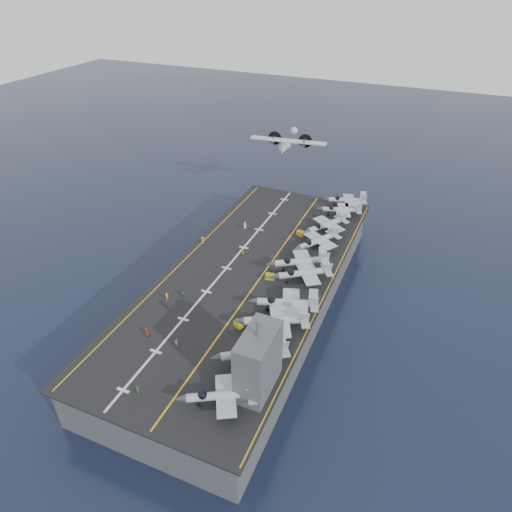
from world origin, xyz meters
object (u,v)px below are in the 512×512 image
at_px(fighter_jet_0, 221,395).
at_px(tow_cart_a, 239,324).
at_px(transport_plane, 288,145).
at_px(island_superstructure, 258,355).

height_order(fighter_jet_0, tow_cart_a, fighter_jet_0).
relative_size(fighter_jet_0, transport_plane, 0.61).
bearing_deg(tow_cart_a, island_superstructure, -52.59).
height_order(tow_cart_a, transport_plane, transport_plane).
relative_size(island_superstructure, transport_plane, 0.56).
height_order(fighter_jet_0, transport_plane, transport_plane).
xyz_separation_m(island_superstructure, tow_cart_a, (-9.59, 12.54, -6.93)).
distance_m(fighter_jet_0, tow_cart_a, 19.34).
xyz_separation_m(fighter_jet_0, tow_cart_a, (-5.51, 18.45, -1.77)).
bearing_deg(island_superstructure, transport_plane, 106.86).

